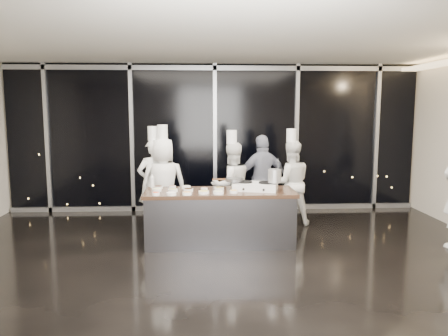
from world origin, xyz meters
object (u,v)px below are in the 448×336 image
Objects in this scene: demo_counter at (220,217)px; chef_left at (163,184)px; frying_pan at (234,180)px; chef_right at (290,182)px; chef_far_left at (154,183)px; guest at (263,179)px; chef_center at (232,185)px; stock_pot at (275,176)px; stove at (255,186)px.

chef_left is (-1.00, 0.90, 0.42)m from demo_counter.
chef_right is (1.18, 1.08, -0.24)m from frying_pan.
guest is (2.08, 0.34, 0.00)m from chef_far_left.
demo_counter is at bearing 55.96° from chef_center.
stock_pot is 2.35m from chef_far_left.
stove is at bearing 162.62° from stock_pot.
chef_right reaches higher than guest.
chef_right is (1.41, 1.18, 0.37)m from demo_counter.
frying_pan is at bearing 49.36° from guest.
stove is at bearing 2.42° from frying_pan.
chef_left is (-1.23, 0.79, -0.19)m from frying_pan.
demo_counter is 4.61× the size of frying_pan.
chef_far_left reaches higher than guest.
chef_left reaches higher than guest.
demo_counter is 0.78m from stove.
guest reaches higher than frying_pan.
chef_far_left reaches higher than frying_pan.
frying_pan is 1.69m from chef_far_left.
guest is at bearing -18.23° from chef_right.
frying_pan is at bearing 125.74° from chef_far_left.
chef_left reaches higher than stove.
chef_left reaches higher than chef_far_left.
frying_pan is at bearing 24.52° from demo_counter.
guest is (0.31, 1.31, -0.10)m from stove.
stock_pot is 0.11× the size of chef_far_left.
chef_far_left is 1.04× the size of chef_center.
stove is 1.00m from chef_center.
demo_counter is 1.33× the size of chef_center.
stove is 0.43× the size of chef_center.
chef_right reaches higher than stock_pot.
guest is (1.90, 0.44, -0.00)m from chef_left.
stove is 0.41× the size of chef_left.
chef_center is at bearing 74.88° from demo_counter.
demo_counter is 3.10× the size of stove.
chef_far_left is at bearing 2.42° from chef_right.
stock_pot reaches higher than frying_pan.
guest is at bearing 89.65° from stock_pot.
stove is at bearing 2.91° from demo_counter.
chef_far_left is (-1.42, 0.89, -0.20)m from frying_pan.
guest is 0.93× the size of chef_right.
frying_pan is at bearing -177.58° from stove.
stock_pot is 0.11× the size of chef_left.
chef_left reaches higher than demo_counter.
frying_pan is (-0.36, 0.08, 0.10)m from stove.
guest is (0.66, 1.23, -0.20)m from frying_pan.
chef_center is at bearing 9.28° from chef_right.
demo_counter is 1.32× the size of chef_right.
chef_far_left reaches higher than stock_pot.
chef_right reaches higher than chef_center.
demo_counter is at bearing 43.83° from guest.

